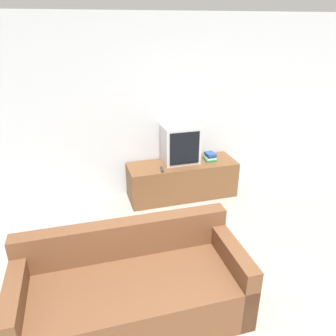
{
  "coord_description": "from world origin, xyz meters",
  "views": [
    {
      "loc": [
        -0.93,
        -1.52,
        2.45
      ],
      "look_at": [
        0.15,
        2.18,
        0.74
      ],
      "focal_mm": 35.0,
      "sensor_mm": 36.0,
      "label": 1
    }
  ],
  "objects_px": {
    "television": "(180,144)",
    "remote_on_stand": "(162,169)",
    "couch": "(132,290)",
    "book_stack": "(210,157)",
    "tv_stand": "(182,180)"
  },
  "relations": [
    {
      "from": "tv_stand",
      "to": "book_stack",
      "type": "height_order",
      "value": "book_stack"
    },
    {
      "from": "television",
      "to": "remote_on_stand",
      "type": "height_order",
      "value": "television"
    },
    {
      "from": "television",
      "to": "remote_on_stand",
      "type": "xyz_separation_m",
      "value": [
        -0.35,
        -0.23,
        -0.27
      ]
    },
    {
      "from": "book_stack",
      "to": "television",
      "type": "bearing_deg",
      "value": 172.6
    },
    {
      "from": "book_stack",
      "to": "couch",
      "type": "bearing_deg",
      "value": -128.03
    },
    {
      "from": "tv_stand",
      "to": "book_stack",
      "type": "relative_size",
      "value": 7.1
    },
    {
      "from": "television",
      "to": "book_stack",
      "type": "xyz_separation_m",
      "value": [
        0.46,
        -0.06,
        -0.23
      ]
    },
    {
      "from": "tv_stand",
      "to": "couch",
      "type": "height_order",
      "value": "couch"
    },
    {
      "from": "couch",
      "to": "book_stack",
      "type": "bearing_deg",
      "value": 52.51
    },
    {
      "from": "tv_stand",
      "to": "television",
      "type": "height_order",
      "value": "television"
    },
    {
      "from": "tv_stand",
      "to": "remote_on_stand",
      "type": "bearing_deg",
      "value": -156.19
    },
    {
      "from": "television",
      "to": "couch",
      "type": "distance_m",
      "value": 2.44
    },
    {
      "from": "couch",
      "to": "remote_on_stand",
      "type": "xyz_separation_m",
      "value": [
        0.78,
        1.86,
        0.28
      ]
    },
    {
      "from": "television",
      "to": "book_stack",
      "type": "relative_size",
      "value": 2.44
    },
    {
      "from": "couch",
      "to": "remote_on_stand",
      "type": "relative_size",
      "value": 12.0
    }
  ]
}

